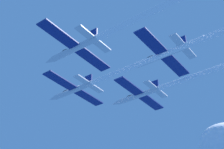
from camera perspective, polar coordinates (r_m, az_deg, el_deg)
The scene contains 4 objects.
jet_lead at distance 64.74m, azimuth -1.54°, elevation -0.66°, with size 16.80×37.13×2.78m.
jet_left_wing at distance 52.70m, azimuth 0.23°, elevation 7.94°, with size 16.80×37.91×2.78m.
jet_right_wing at distance 66.78m, azimuth 12.13°, elevation -1.11°, with size 16.80×41.98×2.78m.
jet_slot at distance 56.34m, azimuth 18.68°, elevation 7.20°, with size 16.80×43.97×2.78m.
Camera 1 is at (-42.59, -42.59, -34.04)m, focal length 51.45 mm.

